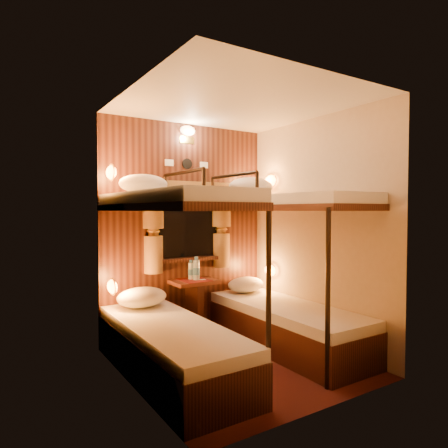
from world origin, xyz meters
TOP-DOWN VIEW (x-y plane):
  - floor at (0.00, 0.00)m, footprint 2.10×2.10m
  - ceiling at (0.00, 0.00)m, footprint 2.10×2.10m
  - wall_back at (0.00, 1.05)m, footprint 2.40×0.00m
  - wall_front at (0.00, -1.05)m, footprint 2.40×0.00m
  - wall_left at (-1.00, 0.00)m, footprint 0.00×2.40m
  - wall_right at (1.00, 0.00)m, footprint 0.00×2.40m
  - back_panel at (0.00, 1.04)m, footprint 2.00×0.03m
  - bunk_left at (-0.65, 0.07)m, footprint 0.72×1.90m
  - bunk_right at (0.65, 0.07)m, footprint 0.72×1.90m
  - window at (0.00, 1.00)m, footprint 1.00×0.12m
  - curtains at (0.00, 0.97)m, footprint 1.10×0.22m
  - back_fixtures at (0.00, 1.00)m, footprint 0.54×0.09m
  - reading_lamps at (-0.00, 0.70)m, footprint 2.00×0.20m
  - table at (0.00, 0.85)m, footprint 0.50×0.34m
  - bottle_left at (0.02, 0.83)m, footprint 0.08×0.08m
  - bottle_right at (-0.01, 0.90)m, footprint 0.06×0.06m
  - sachet_a at (0.08, 0.81)m, footprint 0.08×0.07m
  - sachet_b at (0.03, 0.89)m, footprint 0.09×0.08m
  - pillow_lower_left at (-0.65, 0.74)m, footprint 0.51×0.36m
  - pillow_lower_right at (0.65, 0.78)m, footprint 0.46×0.33m
  - pillow_upper_left at (-0.65, 0.67)m, footprint 0.48×0.35m
  - pillow_upper_right at (0.65, 0.68)m, footprint 0.55×0.40m

SIDE VIEW (x-z plane):
  - floor at x=0.00m, z-range 0.00..0.00m
  - table at x=0.00m, z-range 0.09..0.74m
  - pillow_lower_right at x=0.65m, z-range 0.46..0.64m
  - pillow_lower_left at x=-0.65m, z-range 0.46..0.66m
  - bunk_left at x=-0.65m, z-range -0.35..1.47m
  - bunk_right at x=0.65m, z-range -0.35..1.47m
  - sachet_a at x=0.08m, z-range 0.65..0.66m
  - sachet_b at x=0.03m, z-range 0.65..0.66m
  - bottle_right at x=-0.01m, z-range 0.63..0.85m
  - bottle_left at x=0.02m, z-range 0.63..0.90m
  - window at x=0.00m, z-range 0.79..1.58m
  - wall_back at x=0.00m, z-range 0.00..2.40m
  - wall_front at x=0.00m, z-range 0.00..2.40m
  - wall_left at x=-1.00m, z-range 0.00..2.40m
  - wall_right at x=1.00m, z-range 0.00..2.40m
  - back_panel at x=0.00m, z-range 0.00..2.40m
  - reading_lamps at x=0.00m, z-range 0.62..1.86m
  - curtains at x=0.00m, z-range 0.76..1.76m
  - pillow_upper_left at x=-0.65m, z-range 1.59..1.78m
  - pillow_upper_right at x=0.65m, z-range 1.59..1.81m
  - back_fixtures at x=0.00m, z-range 2.00..2.49m
  - ceiling at x=0.00m, z-range 2.40..2.40m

